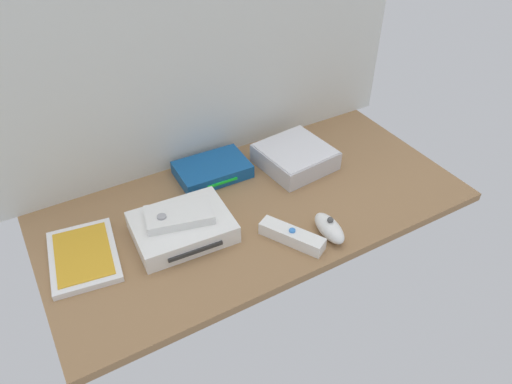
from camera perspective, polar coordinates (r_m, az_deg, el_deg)
name	(u,v)px	position (r cm, az deg, el deg)	size (l,w,h in cm)	color
ground_plane	(256,208)	(116.85, 0.00, -1.91)	(100.00, 48.00, 2.00)	#936D47
back_wall	(203,40)	(118.65, -6.24, 17.24)	(110.00, 1.20, 64.00)	silver
game_console	(182,227)	(108.40, -8.60, -4.10)	(21.92, 17.45, 4.40)	white
mini_computer	(295,156)	(128.07, 4.58, 4.16)	(18.57, 18.57, 5.30)	silver
game_case	(84,256)	(109.22, -19.49, -7.05)	(16.20, 20.77, 1.56)	white
network_router	(212,170)	(125.02, -5.12, 2.62)	(18.38, 12.81, 3.40)	#145193
remote_wand	(292,236)	(106.45, 4.21, -5.16)	(10.24, 14.72, 3.40)	white
remote_nunchuk	(329,228)	(108.46, 8.55, -4.18)	(5.15, 10.31, 5.10)	white
remote_classic_pad	(180,216)	(106.35, -8.87, -2.80)	(15.90, 11.23, 2.40)	white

